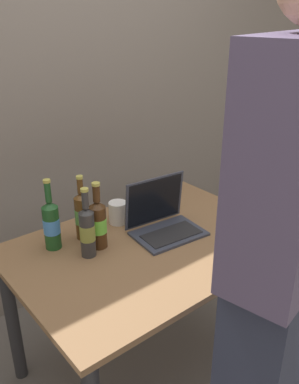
{
  "coord_description": "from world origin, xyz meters",
  "views": [
    {
      "loc": [
        -0.99,
        -1.21,
        1.69
      ],
      "look_at": [
        -0.0,
        0.0,
        0.98
      ],
      "focal_mm": 38.14,
      "sensor_mm": 36.0,
      "label": 1
    }
  ],
  "objects": [
    {
      "name": "beer_bottle_dark",
      "position": [
        -0.2,
        0.23,
        0.85
      ],
      "size": [
        0.07,
        0.07,
        0.3
      ],
      "color": "brown",
      "rests_on": "desk"
    },
    {
      "name": "beer_bottle_amber",
      "position": [
        -0.26,
        0.09,
        0.85
      ],
      "size": [
        0.06,
        0.06,
        0.31
      ],
      "color": "#333333",
      "rests_on": "desk"
    },
    {
      "name": "desk",
      "position": [
        0.0,
        0.0,
        0.62
      ],
      "size": [
        1.21,
        0.84,
        0.73
      ],
      "color": "olive",
      "rests_on": "ground"
    },
    {
      "name": "person_figure",
      "position": [
        -0.09,
        -0.69,
        0.98
      ],
      "size": [
        0.45,
        0.34,
        1.89
      ],
      "color": "#2D3347",
      "rests_on": "ground"
    },
    {
      "name": "beer_bottle_green",
      "position": [
        -0.19,
        0.12,
        0.85
      ],
      "size": [
        0.07,
        0.07,
        0.3
      ],
      "color": "#472B14",
      "rests_on": "desk"
    },
    {
      "name": "laptop",
      "position": [
        0.12,
        0.05,
        0.79
      ],
      "size": [
        0.34,
        0.27,
        0.25
      ],
      "color": "#383D4C",
      "rests_on": "desk"
    },
    {
      "name": "coffee_mug",
      "position": [
        -0.0,
        0.25,
        0.79
      ],
      "size": [
        0.13,
        0.09,
        0.11
      ],
      "color": "white",
      "rests_on": "desk"
    },
    {
      "name": "back_wall",
      "position": [
        0.0,
        0.89,
        1.3
      ],
      "size": [
        6.0,
        0.1,
        2.6
      ],
      "primitive_type": "cube",
      "color": "gray",
      "rests_on": "ground"
    },
    {
      "name": "beer_bottle_brown",
      "position": [
        -0.35,
        0.24,
        0.85
      ],
      "size": [
        0.07,
        0.07,
        0.32
      ],
      "color": "#1E5123",
      "rests_on": "desk"
    },
    {
      "name": "ground_plane",
      "position": [
        0.0,
        0.0,
        0.0
      ],
      "size": [
        8.0,
        8.0,
        0.0
      ],
      "primitive_type": "plane",
      "color": "slate",
      "rests_on": "ground"
    }
  ]
}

